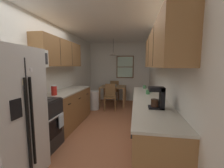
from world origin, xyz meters
The scene contains 24 objects.
ground_plane centered at (0.00, 1.00, 0.00)m, with size 12.00×12.00×0.00m, color #995B3D.
wall_left centered at (-1.35, 1.00, 1.27)m, with size 0.10×9.00×2.55m, color silver.
wall_right centered at (1.35, 1.00, 1.27)m, with size 0.10×9.00×2.55m, color silver.
wall_back centered at (0.00, 3.65, 1.27)m, with size 4.40×0.10×2.55m, color silver.
ceiling_slab centered at (0.00, 1.00, 2.59)m, with size 4.40×9.00×0.08m, color white.
refrigerator centered at (-0.93, -1.27, 0.88)m, with size 0.77×0.80×1.76m.
stove_range centered at (-0.99, -0.53, 0.47)m, with size 0.66×0.66×1.10m.
microwave_over_range centered at (-1.11, -0.53, 1.66)m, with size 0.39×0.59×0.32m.
counter_left centered at (-1.00, 0.70, 0.45)m, with size 0.64×1.79×0.90m.
upper_cabinets_left centered at (-1.14, 0.65, 1.84)m, with size 0.33×1.87×0.65m.
counter_right centered at (1.00, 0.04, 0.45)m, with size 0.64×3.01×0.90m.
upper_cabinets_right centered at (1.14, -0.01, 1.83)m, with size 0.33×2.69×0.65m.
dining_table centered at (-0.14, 2.78, 0.63)m, with size 0.95×0.87×0.74m.
dining_chair_near centered at (-0.14, 2.14, 0.50)m, with size 0.44×0.44×0.90m.
dining_chair_far centered at (-0.16, 3.43, 0.50)m, with size 0.41×0.41×0.90m.
pendant_light centered at (-0.14, 2.78, 1.98)m, with size 0.34×0.34×0.63m.
back_window centered at (0.26, 3.58, 1.49)m, with size 0.74×0.05×0.96m.
trash_bin centered at (-0.70, 2.06, 0.33)m, with size 0.33×0.33×0.66m, color silver.
storage_canister centered at (-1.00, 0.04, 1.01)m, with size 0.12×0.12×0.21m.
dish_towel centered at (-0.64, -0.36, 0.50)m, with size 0.02×0.16×0.24m, color silver.
coffee_maker centered at (1.06, -0.63, 1.07)m, with size 0.22×0.18×0.32m.
mug_by_coffeemaker centered at (1.00, 0.48, 0.95)m, with size 0.12×0.08×0.10m.
mug_spare centered at (0.97, 1.31, 0.95)m, with size 0.11×0.08×0.09m.
table_serving_bowl centered at (-0.12, 2.85, 0.77)m, with size 0.18×0.18×0.06m, color #4C7299.
Camera 1 is at (0.72, -2.81, 1.52)m, focal length 23.40 mm.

